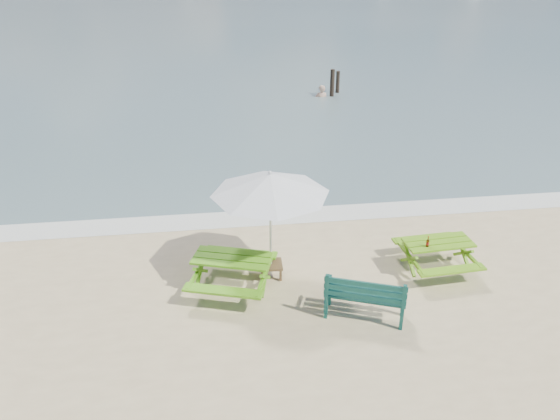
{
  "coord_description": "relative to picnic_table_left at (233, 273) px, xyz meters",
  "views": [
    {
      "loc": [
        -2.01,
        -7.89,
        6.49
      ],
      "look_at": [
        -0.56,
        3.0,
        1.0
      ],
      "focal_mm": 35.0,
      "sensor_mm": 36.0,
      "label": 1
    }
  ],
  "objects": [
    {
      "name": "picnic_table_left",
      "position": [
        0.0,
        0.0,
        0.0
      ],
      "size": [
        2.01,
        2.13,
        0.74
      ],
      "color": "#529616",
      "rests_on": "ground"
    },
    {
      "name": "side_table",
      "position": [
        0.83,
        0.35,
        -0.19
      ],
      "size": [
        0.5,
        0.5,
        0.31
      ],
      "color": "brown",
      "rests_on": "ground"
    },
    {
      "name": "picnic_table_right",
      "position": [
        4.41,
        0.15,
        -0.03
      ],
      "size": [
        1.55,
        1.7,
        0.69
      ],
      "color": "#609817",
      "rests_on": "ground"
    },
    {
      "name": "mooring_pilings",
      "position": [
        5.49,
        14.97,
        0.11
      ],
      "size": [
        0.59,
        0.79,
        1.42
      ],
      "color": "black",
      "rests_on": "ground"
    },
    {
      "name": "foam_strip",
      "position": [
        1.73,
        3.07,
        -0.35
      ],
      "size": [
        22.0,
        0.9,
        0.01
      ],
      "primitive_type": "cube",
      "color": "silver",
      "rests_on": "ground"
    },
    {
      "name": "park_bench",
      "position": [
        2.43,
        -1.27,
        -0.07
      ],
      "size": [
        1.59,
        1.02,
        0.93
      ],
      "color": "#104239",
      "rests_on": "ground"
    },
    {
      "name": "beer_bottle",
      "position": [
        4.09,
        -0.02,
        0.41
      ],
      "size": [
        0.06,
        0.06,
        0.24
      ],
      "color": "#974816",
      "rests_on": "picnic_table_right"
    },
    {
      "name": "swimmer",
      "position": [
        4.85,
        14.72,
        -0.67
      ],
      "size": [
        0.61,
        0.4,
        1.68
      ],
      "color": "tan",
      "rests_on": "ground"
    },
    {
      "name": "patio_umbrella",
      "position": [
        0.83,
        0.35,
        1.8
      ],
      "size": [
        2.52,
        2.52,
        2.37
      ],
      "color": "silver",
      "rests_on": "ground"
    }
  ]
}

